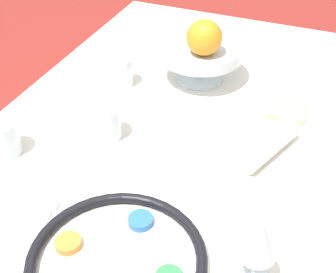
# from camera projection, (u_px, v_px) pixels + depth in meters

# --- Properties ---
(dining_table) EXTENTS (1.57, 0.90, 0.70)m
(dining_table) POSITION_uv_depth(u_px,v_px,m) (166.00, 260.00, 1.23)
(dining_table) COLOR silver
(dining_table) RESTS_ON ground_plane
(seder_plate) EXTENTS (0.31, 0.31, 0.03)m
(seder_plate) POSITION_uv_depth(u_px,v_px,m) (117.00, 261.00, 0.79)
(seder_plate) COLOR silver
(seder_plate) RESTS_ON dining_table
(wine_glass) EXTENTS (0.06, 0.06, 0.13)m
(wine_glass) POSITION_uv_depth(u_px,v_px,m) (259.00, 241.00, 0.72)
(wine_glass) COLOR silver
(wine_glass) RESTS_ON dining_table
(fruit_stand) EXTENTS (0.22, 0.22, 0.10)m
(fruit_stand) POSITION_uv_depth(u_px,v_px,m) (200.00, 53.00, 1.24)
(fruit_stand) COLOR silver
(fruit_stand) RESTS_ON dining_table
(orange_fruit) EXTENTS (0.09, 0.09, 0.09)m
(orange_fruit) POSITION_uv_depth(u_px,v_px,m) (204.00, 37.00, 1.16)
(orange_fruit) COLOR orange
(orange_fruit) RESTS_ON fruit_stand
(bread_plate) EXTENTS (0.16, 0.16, 0.02)m
(bread_plate) POSITION_uv_depth(u_px,v_px,m) (285.00, 111.00, 1.15)
(bread_plate) COLOR silver
(bread_plate) RESTS_ON dining_table
(napkin_roll) EXTENTS (0.18, 0.11, 0.05)m
(napkin_roll) POSITION_uv_depth(u_px,v_px,m) (268.00, 145.00, 1.01)
(napkin_roll) COLOR white
(napkin_roll) RESTS_ON dining_table
(cup_near) EXTENTS (0.07, 0.07, 0.08)m
(cup_near) POSITION_uv_depth(u_px,v_px,m) (105.00, 123.00, 1.06)
(cup_near) COLOR silver
(cup_near) RESTS_ON dining_table
(cup_mid) EXTENTS (0.07, 0.07, 0.08)m
(cup_mid) POSITION_uv_depth(u_px,v_px,m) (119.00, 71.00, 1.24)
(cup_mid) COLOR silver
(cup_mid) RESTS_ON dining_table
(cup_far) EXTENTS (0.07, 0.07, 0.08)m
(cup_far) POSITION_uv_depth(u_px,v_px,m) (2.00, 138.00, 1.01)
(cup_far) COLOR silver
(cup_far) RESTS_ON dining_table
(fork_left) EXTENTS (0.05, 0.18, 0.01)m
(fork_left) POSITION_uv_depth(u_px,v_px,m) (7.00, 209.00, 0.90)
(fork_left) COLOR silver
(fork_left) RESTS_ON dining_table
(fork_right) EXTENTS (0.04, 0.18, 0.01)m
(fork_right) POSITION_uv_depth(u_px,v_px,m) (17.00, 198.00, 0.92)
(fork_right) COLOR silver
(fork_right) RESTS_ON dining_table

